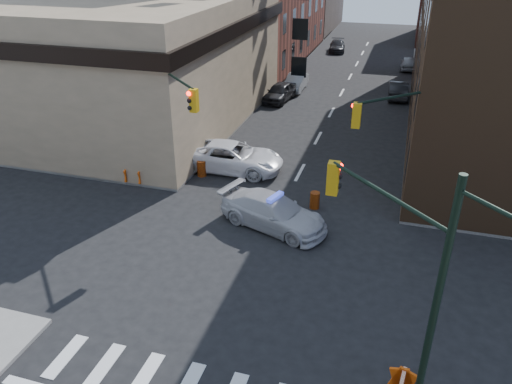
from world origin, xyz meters
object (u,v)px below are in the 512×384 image
Objects in this scene: police_car at (273,212)px; pickup at (232,157)px; parked_car_enear at (398,90)px; barricade_nw_a at (152,159)px; pedestrian_b at (126,164)px; parked_car_wfar at (296,82)px; pedestrian_a at (175,167)px; parked_car_wnear at (280,92)px; barrel_road at (315,200)px; barrel_bank at (202,168)px.

police_car is 0.89× the size of pickup.
parked_car_enear is 3.86× the size of barricade_nw_a.
pedestrian_b is (-5.31, -3.20, 0.22)m from pickup.
pedestrian_b reaches higher than parked_car_wfar.
parked_car_enear is at bearing -25.35° from pickup.
pedestrian_b reaches higher than pedestrian_a.
pedestrian_b is at bearing -103.54° from parked_car_wfar.
pedestrian_b reaches higher than parked_car_wnear.
pickup is 18.43m from parked_car_wfar.
police_car is 6.15× the size of barrel_road.
parked_car_wnear is 3.78m from parked_car_wfar.
pickup is 3.58× the size of pedestrian_a.
pickup is 3.66m from pedestrian_a.
police_car is 5.77× the size of barrel_bank.
police_car is 7.24m from pedestrian_a.
pedestrian_b is 4.32m from barrel_bank.
pedestrian_b is 1.95× the size of barrel_bank.
barrel_bank is (-1.47, -1.31, -0.38)m from pickup.
pedestrian_b is 2.08× the size of barrel_road.
parked_car_wnear is 1.04× the size of parked_car_wfar.
pickup is at bearing 150.05° from barrel_road.
pickup reaches higher than barricade_nw_a.
parked_car_wnear is at bearing 52.23° from pedestrian_b.
pedestrian_a is 1.93× the size of barrel_road.
parked_car_wnear is 4.75× the size of barrel_bank.
barrel_road is 0.76× the size of barricade_nw_a.
parked_car_enear is at bearing 7.61° from police_car.
barrel_road is (5.88, -21.70, -0.27)m from parked_car_wfar.
parked_car_wfar is 22.22m from pedestrian_b.
police_car reaches higher than parked_car_enear.
parked_car_wnear is at bearing 109.78° from barrel_road.
police_car is at bearing -41.88° from barricade_nw_a.
parked_car_enear is (4.84, 24.26, -0.05)m from police_car.
pedestrian_b is at bearing -119.27° from barricade_nw_a.
barrel_bank is at bearing 97.93° from pedestrian_a.
barricade_nw_a reaches higher than barrel_bank.
pickup is 6.47× the size of barrel_bank.
pedestrian_a is at bearing 59.15° from parked_car_enear.
pedestrian_a reaches higher than parked_car_enear.
parked_car_wfar is 20.16m from barricade_nw_a.
pedestrian_b is at bearing 121.43° from pickup.
pedestrian_b is 1.59× the size of barricade_nw_a.
pedestrian_a is at bearing -13.60° from pedestrian_b.
parked_car_enear is 22.42m from barrel_bank.
pickup is at bearing 41.85° from barrel_bank.
parked_car_wfar is at bearing -1.88° from parked_car_enear.
barrel_bank is at bearing 132.23° from pickup.
pedestrian_a is at bearing -96.39° from parked_car_wfar.
parked_car_enear is 25.99m from pedestrian_b.
parked_car_wnear reaches higher than barrel_road.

